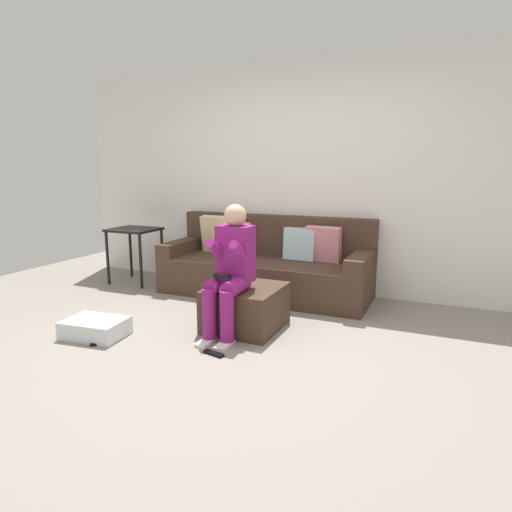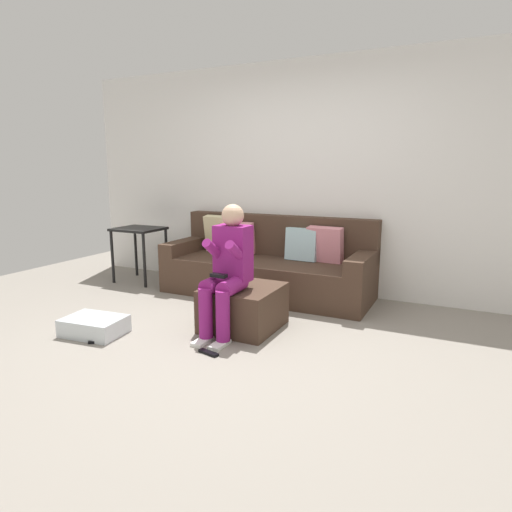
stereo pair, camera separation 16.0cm
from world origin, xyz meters
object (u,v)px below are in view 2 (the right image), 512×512
object	(u,v)px
ottoman	(243,307)
remote_near_ottoman	(209,353)
person_seated	(227,267)
remote_by_storage_bin	(98,342)
side_table	(139,237)
storage_bin	(94,326)
couch_sectional	(268,267)

from	to	relation	value
ottoman	remote_near_ottoman	world-z (taller)	ottoman
person_seated	remote_by_storage_bin	size ratio (longest dim) A/B	7.05
side_table	remote_near_ottoman	xyz separation A→B (m)	(2.00, -1.57, -0.56)
storage_bin	ottoman	bearing A→B (deg)	33.40
couch_sectional	storage_bin	bearing A→B (deg)	-114.32
couch_sectional	storage_bin	size ratio (longest dim) A/B	4.64
ottoman	storage_bin	distance (m)	1.31
remote_by_storage_bin	couch_sectional	bearing A→B (deg)	38.07
ottoman	remote_by_storage_bin	xyz separation A→B (m)	(-0.91, -0.85, -0.18)
remote_near_ottoman	side_table	bearing A→B (deg)	155.17
couch_sectional	person_seated	distance (m)	1.35
side_table	couch_sectional	bearing A→B (deg)	6.19
couch_sectional	storage_bin	distance (m)	2.02
ottoman	side_table	bearing A→B (deg)	154.81
remote_by_storage_bin	side_table	bearing A→B (deg)	87.17
couch_sectional	person_seated	xyz separation A→B (m)	(0.21, -1.30, 0.28)
ottoman	remote_near_ottoman	distance (m)	0.67
person_seated	side_table	xyz separation A→B (m)	(-1.92, 1.12, -0.02)
couch_sectional	ottoman	size ratio (longest dim) A/B	3.56
side_table	remote_near_ottoman	world-z (taller)	side_table
storage_bin	side_table	bearing A→B (deg)	118.18
ottoman	remote_near_ottoman	xyz separation A→B (m)	(0.03, -0.64, -0.18)
couch_sectional	ottoman	world-z (taller)	couch_sectional
couch_sectional	remote_near_ottoman	distance (m)	1.81
couch_sectional	person_seated	world-z (taller)	person_seated
couch_sectional	side_table	size ratio (longest dim) A/B	3.42
storage_bin	remote_by_storage_bin	bearing A→B (deg)	-37.12
couch_sectional	remote_near_ottoman	xyz separation A→B (m)	(0.29, -1.76, -0.31)
ottoman	remote_near_ottoman	size ratio (longest dim) A/B	3.62
ottoman	storage_bin	world-z (taller)	ottoman
ottoman	side_table	world-z (taller)	side_table
side_table	ottoman	bearing A→B (deg)	-25.19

